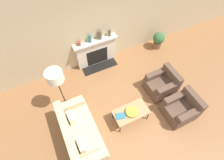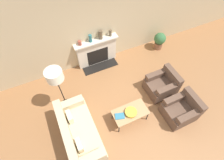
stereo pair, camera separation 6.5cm
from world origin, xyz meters
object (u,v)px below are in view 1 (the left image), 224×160
armchair_far (162,84)px  armchair_near (182,109)px  fireplace (96,52)px  mantel_vase_center_left (90,39)px  mantel_vase_right (109,33)px  mantel_vase_left (79,43)px  bowl (132,112)px  book (121,116)px  coffee_table (131,112)px  floor_lamp (56,79)px  couch (80,133)px  potted_plant (158,40)px  mantel_vase_center_right (100,35)px

armchair_far → armchair_near: bearing=-0.0°
fireplace → mantel_vase_center_left: bearing=174.9°
mantel_vase_center_left → armchair_far: bearing=-52.7°
fireplace → mantel_vase_center_left: (-0.17, 0.02, 0.67)m
fireplace → mantel_vase_right: size_ratio=6.58×
fireplace → mantel_vase_left: bearing=178.4°
bowl → book: size_ratio=1.10×
armchair_far → coffee_table: 1.52m
book → floor_lamp: 2.01m
mantel_vase_center_left → couch: bearing=-118.8°
couch → floor_lamp: floor_lamp is taller
floor_lamp → book: bearing=-45.1°
potted_plant → mantel_vase_center_left: bearing=173.1°
mantel_vase_center_left → mantel_vase_right: mantel_vase_center_left is taller
armchair_near → potted_plant: armchair_near is taller
mantel_vase_center_right → coffee_table: bearing=-94.5°
coffee_table → armchair_far: bearing=18.2°
armchair_near → floor_lamp: bearing=-120.4°
mantel_vase_left → mantel_vase_right: mantel_vase_right is taller
floor_lamp → mantel_vase_left: size_ratio=11.15×
couch → floor_lamp: 1.60m
armchair_far → couch: bearing=-82.7°
couch → book: (1.19, -0.09, 0.13)m
bowl → mantel_vase_center_left: (-0.16, 2.60, 0.69)m
mantel_vase_right → floor_lamp: bearing=-148.6°
fireplace → mantel_vase_right: (0.54, 0.02, 0.66)m
mantel_vase_center_right → armchair_near: bearing=-68.1°
couch → potted_plant: (4.04, 2.16, 0.07)m
mantel_vase_center_left → armchair_near: bearing=-62.6°
armchair_near → bowl: armchair_near is taller
armchair_near → potted_plant: size_ratio=1.26×
armchair_far → mantel_vase_right: bearing=-157.1°
bowl → mantel_vase_right: (0.56, 2.60, 0.68)m
couch → potted_plant: size_ratio=2.60×
book → mantel_vase_center_right: bearing=95.3°
book → coffee_table: bearing=15.7°
armchair_far → mantel_vase_center_right: mantel_vase_center_right is taller
potted_plant → mantel_vase_right: bearing=170.7°
armchair_near → mantel_vase_left: (-1.97, 3.08, 0.82)m
couch → coffee_table: (1.52, -0.09, 0.09)m
coffee_table → fireplace: bearing=89.7°
bowl → book: 0.33m
armchair_near → floor_lamp: (-3.02, 1.78, 1.10)m
armchair_near → armchair_far: bearing=180.0°
mantel_vase_right → potted_plant: bearing=-9.3°
bowl → mantel_vase_center_left: size_ratio=1.28×
couch → bowl: (1.52, -0.12, 0.17)m
armchair_far → potted_plant: size_ratio=1.26×
book → mantel_vase_center_left: bearing=103.2°
armchair_far → coffee_table: armchair_far is taller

